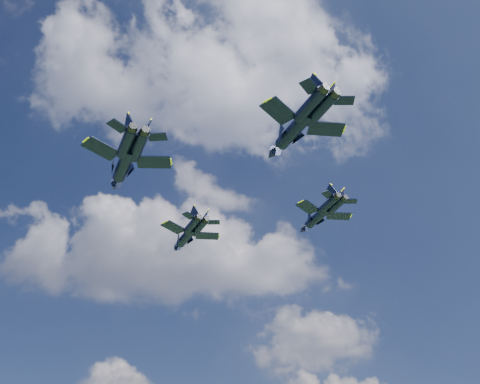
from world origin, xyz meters
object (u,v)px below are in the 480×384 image
at_px(jet_lead, 186,237).
at_px(jet_left, 123,166).
at_px(jet_slot, 292,131).
at_px(jet_right, 316,218).

relative_size(jet_lead, jet_left, 0.86).
bearing_deg(jet_left, jet_slot, -34.34).
height_order(jet_right, jet_slot, jet_slot).
distance_m(jet_lead, jet_right, 25.03).
relative_size(jet_left, jet_slot, 0.99).
bearing_deg(jet_slot, jet_lead, 93.60).
bearing_deg(jet_left, jet_right, 5.48).
height_order(jet_left, jet_right, jet_right).
distance_m(jet_right, jet_slot, 22.71).
height_order(jet_lead, jet_right, jet_lead).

